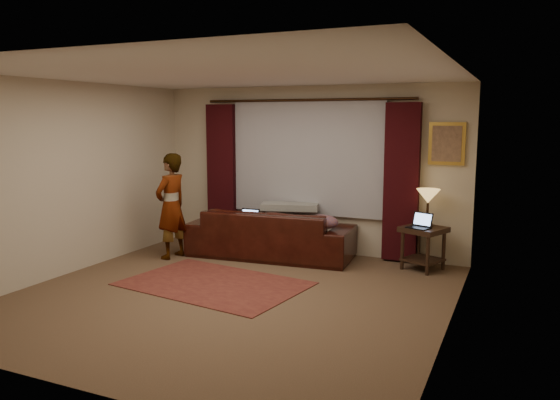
% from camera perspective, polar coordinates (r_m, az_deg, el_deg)
% --- Properties ---
extents(floor, '(5.00, 5.00, 0.01)m').
position_cam_1_polar(floor, '(6.66, -5.10, -9.94)').
color(floor, brown).
rests_on(floor, ground).
extents(ceiling, '(5.00, 5.00, 0.02)m').
position_cam_1_polar(ceiling, '(6.34, -5.42, 13.00)').
color(ceiling, silver).
rests_on(ceiling, ground).
extents(wall_back, '(5.00, 0.02, 2.60)m').
position_cam_1_polar(wall_back, '(8.62, 2.94, 3.18)').
color(wall_back, beige).
rests_on(wall_back, ground).
extents(wall_front, '(5.00, 0.02, 2.60)m').
position_cam_1_polar(wall_front, '(4.40, -21.48, -2.57)').
color(wall_front, beige).
rests_on(wall_front, ground).
extents(wall_left, '(0.02, 5.00, 2.60)m').
position_cam_1_polar(wall_left, '(7.90, -21.27, 2.12)').
color(wall_left, beige).
rests_on(wall_left, ground).
extents(wall_right, '(0.02, 5.00, 2.60)m').
position_cam_1_polar(wall_right, '(5.59, 17.67, -0.12)').
color(wall_right, beige).
rests_on(wall_right, ground).
extents(sheer_curtain, '(2.50, 0.05, 1.80)m').
position_cam_1_polar(sheer_curtain, '(8.55, 2.81, 4.48)').
color(sheer_curtain, '#A2A2AA').
rests_on(sheer_curtain, wall_back).
extents(drape_left, '(0.50, 0.14, 2.30)m').
position_cam_1_polar(drape_left, '(9.19, -6.08, 2.72)').
color(drape_left, black).
rests_on(drape_left, floor).
extents(drape_right, '(0.50, 0.14, 2.30)m').
position_cam_1_polar(drape_right, '(8.11, 12.58, 1.79)').
color(drape_right, black).
rests_on(drape_right, floor).
extents(curtain_rod, '(0.04, 0.04, 3.40)m').
position_cam_1_polar(curtain_rod, '(8.49, 2.72, 10.40)').
color(curtain_rod, black).
rests_on(curtain_rod, wall_back).
extents(picture_frame, '(0.50, 0.04, 0.60)m').
position_cam_1_polar(picture_frame, '(8.04, 17.04, 5.65)').
color(picture_frame, gold).
rests_on(picture_frame, wall_back).
extents(sofa, '(2.58, 1.29, 1.01)m').
position_cam_1_polar(sofa, '(8.33, -0.97, -2.54)').
color(sofa, black).
rests_on(sofa, floor).
extents(throw_blanket, '(0.94, 0.57, 0.10)m').
position_cam_1_polar(throw_blanket, '(8.46, 1.07, 1.12)').
color(throw_blanket, gray).
rests_on(throw_blanket, sofa).
extents(clothing_pile, '(0.58, 0.50, 0.21)m').
position_cam_1_polar(clothing_pile, '(7.93, 4.39, -2.36)').
color(clothing_pile, brown).
rests_on(clothing_pile, sofa).
extents(laptop_sofa, '(0.31, 0.33, 0.22)m').
position_cam_1_polar(laptop_sofa, '(8.31, -3.46, -1.82)').
color(laptop_sofa, black).
rests_on(laptop_sofa, sofa).
extents(area_rug, '(2.43, 1.80, 0.01)m').
position_cam_1_polar(area_rug, '(7.11, -6.90, -8.67)').
color(area_rug, maroon).
rests_on(area_rug, floor).
extents(end_table, '(0.69, 0.69, 0.61)m').
position_cam_1_polar(end_table, '(7.90, 14.72, -4.91)').
color(end_table, black).
rests_on(end_table, floor).
extents(tiffany_lamp, '(0.44, 0.44, 0.52)m').
position_cam_1_polar(tiffany_lamp, '(7.88, 15.17, -0.78)').
color(tiffany_lamp, olive).
rests_on(tiffany_lamp, end_table).
extents(laptop_table, '(0.39, 0.41, 0.21)m').
position_cam_1_polar(laptop_table, '(7.71, 14.28, -2.11)').
color(laptop_table, black).
rests_on(laptop_table, end_table).
extents(person, '(0.53, 0.53, 1.59)m').
position_cam_1_polar(person, '(8.36, -11.30, -0.63)').
color(person, gray).
rests_on(person, floor).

